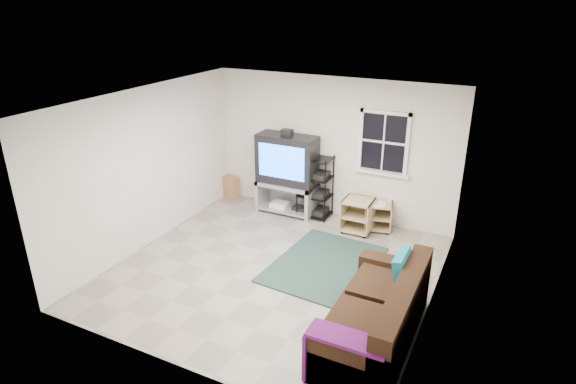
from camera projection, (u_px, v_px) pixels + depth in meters
The scene contains 8 objects.
room at pixel (383, 146), 8.29m from camera, with size 4.60×4.62×4.60m.
tv_unit at pixel (287, 168), 8.99m from camera, with size 1.12×0.56×1.64m.
av_rack at pixel (315, 190), 8.96m from camera, with size 0.60×0.44×1.20m.
side_table_left at pixel (358, 214), 8.48m from camera, with size 0.51×0.51×0.60m.
side_table_right at pixel (379, 213), 8.55m from camera, with size 0.55×0.55×0.53m.
sofa at pixel (377, 317), 5.74m from camera, with size 0.92×2.08×0.95m.
shag_rug at pixel (324, 264), 7.49m from camera, with size 1.42×1.95×0.02m, color black.
paper_bag at pixel (231, 187), 9.93m from camera, with size 0.31×0.20×0.44m, color #A07147.
Camera 1 is at (2.99, -5.60, 3.90)m, focal length 30.00 mm.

